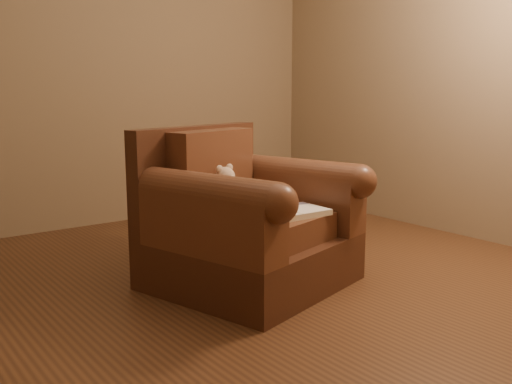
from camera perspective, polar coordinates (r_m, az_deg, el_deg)
floor at (r=3.26m, az=-0.61°, el=-9.56°), size 4.00×4.00×0.00m
armchair at (r=3.26m, az=-1.13°, el=-3.24°), size 1.20×1.17×0.89m
teddy_bear at (r=3.24m, az=-2.79°, el=-0.07°), size 0.19×0.22×0.27m
guidebook at (r=3.11m, az=3.22°, el=-2.09°), size 0.43×0.27×0.03m
side_table at (r=3.98m, az=3.68°, el=-1.11°), size 0.43×0.43×0.60m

